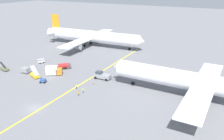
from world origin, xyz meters
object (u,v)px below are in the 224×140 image
gse_baggage_cart_near_cluster (41,61)px  traffic_cone_wingtip_starboard (93,83)px  airliner_at_gate_left (93,36)px  pushback_tug (102,75)px  ground_crew_wing_walker_right (83,90)px  ground_crew_marshaller_foreground (76,87)px  ground_crew_ramp_agent_by_cones (78,93)px  gse_stair_truck_yellow (35,75)px  airliner_being_pushed (197,82)px  gse_catering_truck_tall (54,71)px  gse_belt_loader_portside (4,68)px  gse_fuel_bowser_stubby (65,66)px  gse_container_dolly_flat (26,70)px  gse_gpu_cart_small (43,81)px

gse_baggage_cart_near_cluster → traffic_cone_wingtip_starboard: (31.85, -8.12, -0.58)m
airliner_at_gate_left → pushback_tug: size_ratio=6.22×
ground_crew_wing_walker_right → ground_crew_marshaller_foreground: size_ratio=1.10×
traffic_cone_wingtip_starboard → ground_crew_ramp_agent_by_cones: bearing=-85.2°
ground_crew_ramp_agent_by_cones → gse_stair_truck_yellow: bearing=169.0°
gse_stair_truck_yellow → traffic_cone_wingtip_starboard: size_ratio=8.23×
gse_stair_truck_yellow → airliner_being_pushed: bearing=11.0°
airliner_at_gate_left → gse_baggage_cart_near_cluster: size_ratio=18.41×
gse_catering_truck_tall → traffic_cone_wingtip_starboard: size_ratio=10.35×
gse_belt_loader_portside → gse_fuel_bowser_stubby: bearing=33.0°
gse_container_dolly_flat → ground_crew_ramp_agent_by_cones: bearing=-11.7°
gse_container_dolly_flat → traffic_cone_wingtip_starboard: gse_container_dolly_flat is taller
gse_fuel_bowser_stubby → ground_crew_wing_walker_right: size_ratio=2.93×
gse_catering_truck_tall → airliner_at_gate_left: bearing=103.7°
pushback_tug → gse_container_dolly_flat: 30.18m
airliner_being_pushed → gse_stair_truck_yellow: bearing=-169.0°
gse_stair_truck_yellow → gse_fuel_bowser_stubby: size_ratio=0.99×
airliner_at_gate_left → gse_baggage_cart_near_cluster: bearing=-96.2°
gse_stair_truck_yellow → pushback_tug: bearing=25.7°
airliner_at_gate_left → ground_crew_ramp_agent_by_cones: (28.86, -52.66, -4.41)m
pushback_tug → gse_stair_truck_yellow: (-22.30, -10.72, -0.25)m
gse_catering_truck_tall → pushback_tug: bearing=17.1°
pushback_tug → gse_catering_truck_tall: gse_catering_truck_tall is taller
gse_belt_loader_portside → gse_container_dolly_flat: size_ratio=1.54×
airliner_being_pushed → gse_gpu_cart_small: 50.43m
gse_gpu_cart_small → ground_crew_ramp_agent_by_cones: size_ratio=1.57×
airliner_at_gate_left → gse_container_dolly_flat: airliner_at_gate_left is taller
ground_crew_marshaller_foreground → gse_gpu_cart_small: bearing=-173.9°
ground_crew_ramp_agent_by_cones → pushback_tug: bearing=92.2°
gse_fuel_bowser_stubby → gse_container_dolly_flat: bearing=-133.9°
gse_baggage_cart_near_cluster → ground_crew_ramp_agent_by_cones: 37.09m
gse_catering_truck_tall → traffic_cone_wingtip_starboard: bearing=-0.7°
airliner_being_pushed → ground_crew_marshaller_foreground: bearing=-162.3°
gse_belt_loader_portside → gse_gpu_cart_small: (22.03, -1.62, -0.03)m
airliner_at_gate_left → ground_crew_wing_walker_right: 58.19m
airliner_at_gate_left → gse_baggage_cart_near_cluster: airliner_at_gate_left is taller
gse_catering_truck_tall → traffic_cone_wingtip_starboard: 17.63m
gse_fuel_bowser_stubby → ground_crew_ramp_agent_by_cones: size_ratio=3.08×
gse_gpu_cart_small → ground_crew_marshaller_foreground: bearing=6.1°
gse_fuel_bowser_stubby → ground_crew_ramp_agent_by_cones: 25.39m
airliner_at_gate_left → gse_catering_truck_tall: airliner_at_gate_left is taller
gse_fuel_bowser_stubby → gse_baggage_cart_near_cluster: 13.63m
gse_container_dolly_flat → ground_crew_wing_walker_right: gse_container_dolly_flat is taller
gse_container_dolly_flat → gse_gpu_cart_small: (12.57, -3.76, -0.38)m
pushback_tug → gse_fuel_bowser_stubby: 18.54m
gse_gpu_cart_small → ground_crew_wing_walker_right: gse_gpu_cart_small is taller
gse_baggage_cart_near_cluster → traffic_cone_wingtip_starboard: 32.87m
gse_stair_truck_yellow → gse_fuel_bowser_stubby: 12.93m
airliner_being_pushed → gse_catering_truck_tall: 50.58m
ground_crew_ramp_agent_by_cones → traffic_cone_wingtip_starboard: bearing=94.8°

